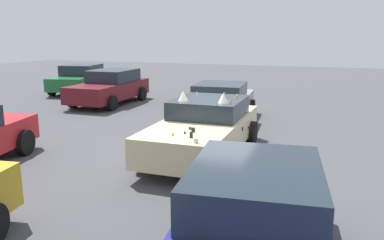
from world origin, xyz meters
The scene contains 6 objects.
ground_plane centered at (0.00, 0.00, 0.00)m, with size 60.00×60.00×0.00m, color #47474C.
art_car_decorated centered at (0.08, 0.00, 0.70)m, with size 4.56×2.13×1.63m.
parked_sedan_far_left centered at (3.81, 0.61, 0.69)m, with size 4.33×2.21×1.38m.
parked_sedan_behind_left centered at (8.26, 9.55, 0.72)m, with size 4.26×2.61×1.44m.
parked_sedan_behind_right centered at (-4.58, -2.13, 0.71)m, with size 4.56×2.33×1.41m.
parked_sedan_near_left centered at (5.82, 6.24, 0.73)m, with size 4.33×2.11×1.46m.
Camera 1 is at (-8.74, -2.88, 2.95)m, focal length 36.07 mm.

